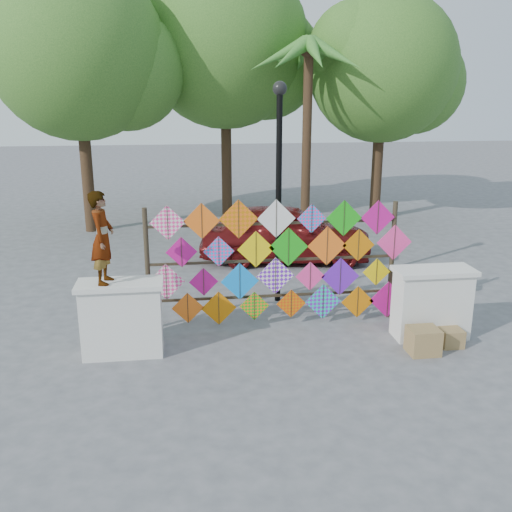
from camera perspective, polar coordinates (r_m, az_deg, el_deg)
name	(u,v)px	position (r m, az deg, el deg)	size (l,w,h in m)	color
ground	(280,340)	(10.27, 2.40, -8.39)	(80.00, 80.00, 0.00)	gray
parapet_left	(122,318)	(9.75, -13.26, -6.05)	(1.40, 0.65, 1.28)	white
parapet_right	(432,303)	(10.63, 17.16, -4.47)	(1.40, 0.65, 1.28)	white
kite_rack	(280,262)	(10.54, 2.44, -0.63)	(4.97, 0.24, 2.42)	#33291C
tree_west	(81,52)	(18.47, -17.11, 18.92)	(5.85, 5.20, 8.01)	#41301C
tree_mid	(228,45)	(20.37, -2.82, 20.35)	(6.30, 5.60, 8.61)	#41301C
tree_east	(385,68)	(19.93, 12.79, 17.82)	(5.40, 4.80, 7.42)	#41301C
palm_tree	(308,67)	(17.64, 5.27, 18.29)	(3.62, 3.62, 5.83)	#41301C
vendor_woman	(102,238)	(9.36, -15.12, 1.78)	(0.55, 0.36, 1.50)	#99999E
sedan	(286,233)	(14.76, 2.98, 2.33)	(1.77, 4.40, 1.50)	maroon
lamppost	(279,173)	(11.48, 2.30, 8.25)	(0.28, 0.28, 4.46)	black
cardboard_box_near	(423,341)	(10.10, 16.37, -8.13)	(0.50, 0.45, 0.45)	olive
cardboard_box_far	(451,338)	(10.53, 18.91, -7.73)	(0.37, 0.34, 0.31)	olive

